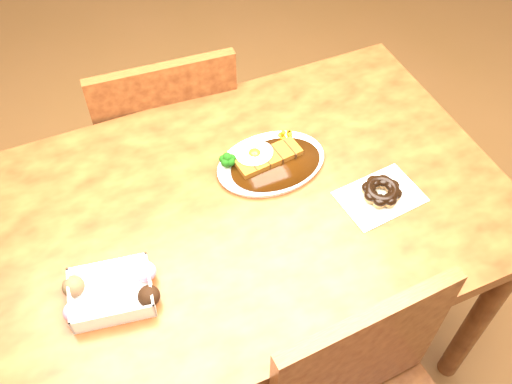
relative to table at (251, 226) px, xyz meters
name	(u,v)px	position (x,y,z in m)	size (l,w,h in m)	color
ground	(252,340)	(0.00, 0.00, -0.65)	(6.00, 6.00, 0.00)	brown
table	(251,226)	(0.00, 0.00, 0.00)	(1.20, 0.80, 0.75)	#451C0D
chair_far	(167,141)	(-0.07, 0.53, -0.17)	(0.45, 0.45, 0.87)	#451C0D
katsu_curry_plate	(269,161)	(0.09, 0.09, 0.11)	(0.28, 0.20, 0.05)	white
donut_box	(111,292)	(-0.36, -0.12, 0.12)	(0.20, 0.15, 0.05)	white
pon_de_ring	(381,192)	(0.28, -0.11, 0.12)	(0.20, 0.15, 0.04)	silver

